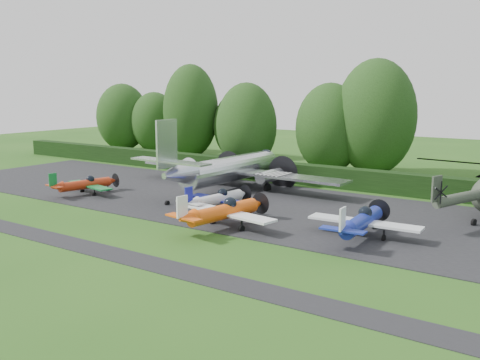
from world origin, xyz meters
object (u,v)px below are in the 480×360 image
Objects in this scene: light_plane_red at (85,184)px; light_plane_orange at (224,212)px; light_plane_white at (218,199)px; transport_plane at (229,169)px; light_plane_blue at (362,221)px.

light_plane_orange is (17.32, -2.44, 0.23)m from light_plane_red.
light_plane_white is 5.16m from light_plane_orange.
light_plane_white is (4.54, -7.83, -1.02)m from transport_plane.
light_plane_red is at bearing 162.87° from light_plane_orange.
light_plane_blue is at bearing -10.97° from light_plane_red.
light_plane_white is at bearing 121.75° from light_plane_orange.
light_plane_red is 0.81× the size of light_plane_orange.
transport_plane is at bearing 112.92° from light_plane_white.
light_plane_orange is at bearing -20.12° from light_plane_red.
light_plane_blue reaches higher than light_plane_red.
light_plane_red is at bearing 178.78° from light_plane_white.
light_plane_red is 26.17m from light_plane_blue.
light_plane_red is at bearing -175.72° from light_plane_blue.
light_plane_red is 14.02m from light_plane_white.
light_plane_blue is (16.76, -8.77, -0.87)m from transport_plane.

